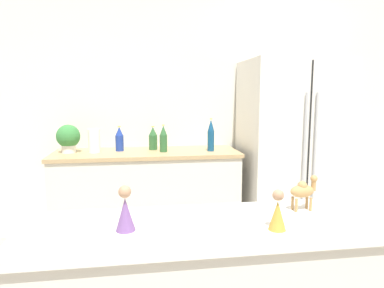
{
  "coord_description": "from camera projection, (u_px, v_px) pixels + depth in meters",
  "views": [
    {
      "loc": [
        -0.49,
        -0.85,
        1.43
      ],
      "look_at": [
        -0.15,
        1.4,
        1.11
      ],
      "focal_mm": 32.0,
      "sensor_mm": 36.0,
      "label": 1
    }
  ],
  "objects": [
    {
      "name": "refrigerator",
      "position": [
        290.0,
        151.0,
        3.39
      ],
      "size": [
        0.93,
        0.76,
        1.77
      ],
      "color": "silver",
      "rests_on": "ground_plane"
    },
    {
      "name": "back_counter",
      "position": [
        148.0,
        197.0,
        3.33
      ],
      "size": [
        1.74,
        0.63,
        0.91
      ],
      "color": "silver",
      "rests_on": "ground_plane"
    },
    {
      "name": "wall_back",
      "position": [
        187.0,
        111.0,
        3.6
      ],
      "size": [
        8.0,
        0.06,
        2.55
      ],
      "color": "silver",
      "rests_on": "ground_plane"
    },
    {
      "name": "wise_man_figurine_crimson",
      "position": [
        125.0,
        211.0,
        1.26
      ],
      "size": [
        0.07,
        0.07,
        0.17
      ],
      "color": "#6B4784",
      "rests_on": "bar_counter"
    },
    {
      "name": "paper_towel_roll",
      "position": [
        94.0,
        141.0,
        3.18
      ],
      "size": [
        0.11,
        0.11,
        0.22
      ],
      "color": "white",
      "rests_on": "back_counter"
    },
    {
      "name": "potted_plant",
      "position": [
        68.0,
        138.0,
        3.17
      ],
      "size": [
        0.22,
        0.22,
        0.26
      ],
      "color": "silver",
      "rests_on": "back_counter"
    },
    {
      "name": "back_bottle_1",
      "position": [
        153.0,
        139.0,
        3.35
      ],
      "size": [
        0.08,
        0.08,
        0.23
      ],
      "color": "#2D6033",
      "rests_on": "back_counter"
    },
    {
      "name": "back_bottle_0",
      "position": [
        211.0,
        136.0,
        3.26
      ],
      "size": [
        0.07,
        0.07,
        0.31
      ],
      "color": "navy",
      "rests_on": "back_counter"
    },
    {
      "name": "back_bottle_2",
      "position": [
        119.0,
        139.0,
        3.27
      ],
      "size": [
        0.08,
        0.08,
        0.24
      ],
      "color": "navy",
      "rests_on": "back_counter"
    },
    {
      "name": "wise_man_figurine_blue",
      "position": [
        278.0,
        213.0,
        1.26
      ],
      "size": [
        0.07,
        0.07,
        0.15
      ],
      "color": "#B28933",
      "rests_on": "bar_counter"
    },
    {
      "name": "back_bottle_3",
      "position": [
        163.0,
        139.0,
        3.21
      ],
      "size": [
        0.07,
        0.07,
        0.26
      ],
      "color": "#2D6033",
      "rests_on": "back_counter"
    },
    {
      "name": "camel_figurine",
      "position": [
        303.0,
        190.0,
        1.48
      ],
      "size": [
        0.12,
        0.06,
        0.15
      ],
      "color": "#A87F4C",
      "rests_on": "bar_counter"
    }
  ]
}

